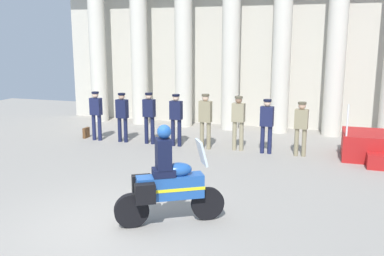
{
  "coord_description": "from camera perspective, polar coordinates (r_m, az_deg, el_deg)",
  "views": [
    {
      "loc": [
        3.69,
        -6.67,
        3.41
      ],
      "look_at": [
        0.49,
        3.31,
        1.24
      ],
      "focal_mm": 40.5,
      "sensor_mm": 36.0,
      "label": 1
    }
  ],
  "objects": [
    {
      "name": "briefcase_on_ground",
      "position": [
        15.6,
        -13.76,
        -0.61
      ],
      "size": [
        0.1,
        0.32,
        0.36
      ],
      "primitive_type": "cube",
      "color": "brown",
      "rests_on": "ground_plane"
    },
    {
      "name": "officer_in_row_1",
      "position": [
        14.58,
        -9.18,
        1.91
      ],
      "size": [
        0.39,
        0.25,
        1.65
      ],
      "rotation": [
        0.0,
        0.0,
        3.07
      ],
      "color": "#141938",
      "rests_on": "ground_plane"
    },
    {
      "name": "officer_in_row_4",
      "position": [
        13.47,
        1.77,
        1.47
      ],
      "size": [
        0.39,
        0.25,
        1.74
      ],
      "rotation": [
        0.0,
        0.0,
        3.07
      ],
      "color": "#847A5B",
      "rests_on": "ground_plane"
    },
    {
      "name": "officer_in_row_2",
      "position": [
        14.2,
        -5.66,
        1.87
      ],
      "size": [
        0.39,
        0.25,
        1.69
      ],
      "rotation": [
        0.0,
        0.0,
        3.07
      ],
      "color": "#141938",
      "rests_on": "ground_plane"
    },
    {
      "name": "officer_in_row_3",
      "position": [
        13.83,
        -2.11,
        1.62
      ],
      "size": [
        0.39,
        0.25,
        1.68
      ],
      "rotation": [
        0.0,
        0.0,
        3.07
      ],
      "color": "#141938",
      "rests_on": "ground_plane"
    },
    {
      "name": "ground_plane",
      "position": [
        8.36,
        -10.43,
        -12.62
      ],
      "size": [
        28.0,
        28.0,
        0.0
      ],
      "primitive_type": "plane",
      "color": "gray"
    },
    {
      "name": "officer_in_row_6",
      "position": [
        13.13,
        9.81,
        0.81
      ],
      "size": [
        0.39,
        0.25,
        1.65
      ],
      "rotation": [
        0.0,
        0.0,
        3.07
      ],
      "color": "#191E42",
      "rests_on": "ground_plane"
    },
    {
      "name": "motorcycle_with_rider",
      "position": [
        8.07,
        -3.39,
        -7.27
      ],
      "size": [
        1.85,
        1.24,
        1.9
      ],
      "rotation": [
        0.0,
        0.0,
        0.55
      ],
      "color": "black",
      "rests_on": "ground_plane"
    },
    {
      "name": "officer_in_row_0",
      "position": [
        15.0,
        -12.52,
        2.1
      ],
      "size": [
        0.39,
        0.25,
        1.67
      ],
      "rotation": [
        0.0,
        0.0,
        3.07
      ],
      "color": "#191E42",
      "rests_on": "ground_plane"
    },
    {
      "name": "officer_in_row_7",
      "position": [
        13.03,
        14.18,
        0.45
      ],
      "size": [
        0.39,
        0.25,
        1.61
      ],
      "rotation": [
        0.0,
        0.0,
        3.07
      ],
      "color": "#847A5B",
      "rests_on": "ground_plane"
    },
    {
      "name": "colonnade_backdrop",
      "position": [
        16.93,
        5.59,
        12.91
      ],
      "size": [
        14.55,
        1.52,
        7.47
      ],
      "color": "beige",
      "rests_on": "ground_plane"
    },
    {
      "name": "officer_in_row_5",
      "position": [
        13.37,
        6.12,
        1.24
      ],
      "size": [
        0.39,
        0.25,
        1.69
      ],
      "rotation": [
        0.0,
        0.0,
        3.07
      ],
      "color": "gray",
      "rests_on": "ground_plane"
    }
  ]
}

